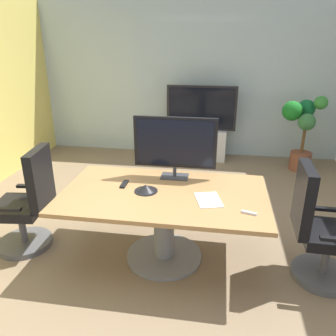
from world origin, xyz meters
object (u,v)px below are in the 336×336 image
(conference_phone, at_px, (146,188))
(remote_control, at_px, (124,184))
(potted_plant, at_px, (302,127))
(wall_display_unit, at_px, (200,135))
(office_chair_right, at_px, (319,234))
(office_chair_left, at_px, (28,208))
(conference_table, at_px, (164,210))
(tv_monitor, at_px, (175,144))

(conference_phone, height_order, remote_control, conference_phone)
(potted_plant, bearing_deg, wall_display_unit, 171.77)
(office_chair_right, relative_size, conference_phone, 4.95)
(office_chair_left, height_order, potted_plant, potted_plant)
(conference_table, height_order, potted_plant, potted_plant)
(tv_monitor, height_order, wall_display_unit, tv_monitor)
(conference_table, bearing_deg, remote_control, 165.41)
(wall_display_unit, relative_size, potted_plant, 1.07)
(office_chair_right, height_order, potted_plant, potted_plant)
(conference_table, distance_m, tv_monitor, 0.67)
(office_chair_left, relative_size, conference_phone, 4.95)
(office_chair_left, relative_size, wall_display_unit, 0.83)
(office_chair_right, xyz_separation_m, tv_monitor, (-1.36, 0.46, 0.63))
(potted_plant, bearing_deg, conference_phone, -125.69)
(tv_monitor, distance_m, remote_control, 0.65)
(conference_table, height_order, remote_control, remote_control)
(office_chair_right, bearing_deg, wall_display_unit, 24.35)
(office_chair_left, distance_m, tv_monitor, 1.64)
(remote_control, bearing_deg, conference_phone, -24.14)
(conference_table, height_order, tv_monitor, tv_monitor)
(conference_table, height_order, office_chair_left, office_chair_left)
(wall_display_unit, bearing_deg, tv_monitor, -92.31)
(wall_display_unit, bearing_deg, conference_table, -92.97)
(office_chair_right, relative_size, remote_control, 6.41)
(office_chair_left, distance_m, remote_control, 1.04)
(office_chair_right, bearing_deg, potted_plant, -5.86)
(wall_display_unit, distance_m, potted_plant, 1.68)
(office_chair_right, distance_m, wall_display_unit, 3.30)
(office_chair_right, distance_m, conference_phone, 1.61)
(conference_phone, bearing_deg, wall_display_unit, 83.76)
(remote_control, bearing_deg, office_chair_right, -5.73)
(office_chair_left, distance_m, office_chair_right, 2.82)
(office_chair_left, bearing_deg, wall_display_unit, 145.80)
(office_chair_right, bearing_deg, tv_monitor, 73.38)
(conference_table, xyz_separation_m, remote_control, (-0.42, 0.11, 0.20))
(office_chair_right, relative_size, potted_plant, 0.89)
(conference_table, distance_m, remote_control, 0.47)
(office_chair_right, relative_size, tv_monitor, 1.30)
(office_chair_right, bearing_deg, remote_control, 86.32)
(conference_table, relative_size, wall_display_unit, 1.47)
(wall_display_unit, height_order, conference_phone, wall_display_unit)
(office_chair_right, bearing_deg, conference_phone, 89.38)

